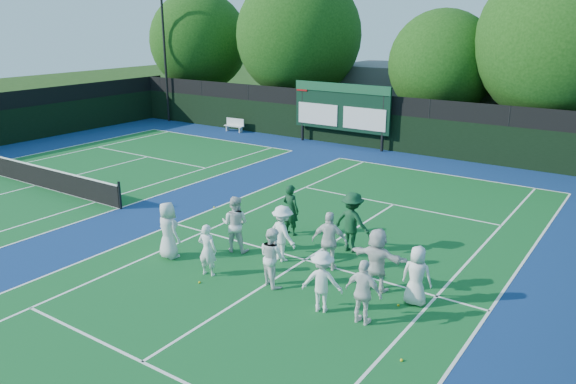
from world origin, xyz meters
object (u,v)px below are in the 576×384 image
Objects in this scene: scoreboard at (341,107)px; tennis_net at (35,175)px; coach_left at (291,210)px; bench at (235,125)px.

tennis_net is (-6.99, -14.59, -1.70)m from scoreboard.
tennis_net is at bearing 13.30° from coach_left.
scoreboard reaches higher than tennis_net.
tennis_net is at bearing -87.36° from bench.
bench is (-0.66, 14.36, -0.03)m from tennis_net.
bench is at bearing -38.10° from coach_left.
scoreboard reaches higher than coach_left.
scoreboard is 4.39× the size of bench.
scoreboard is 0.53× the size of tennis_net.
tennis_net is 8.28× the size of bench.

